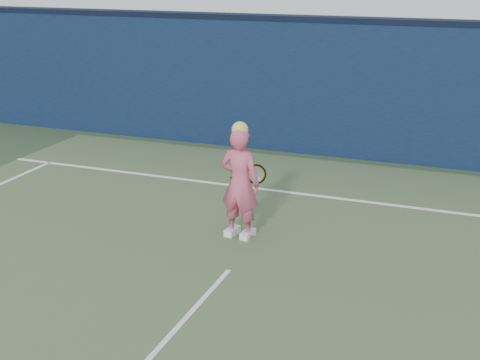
% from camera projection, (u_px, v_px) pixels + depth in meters
% --- Properties ---
extents(ground, '(80.00, 80.00, 0.00)m').
position_uv_depth(ground, '(195.00, 309.00, 7.21)').
color(ground, '#2D3C24').
rests_on(ground, ground).
extents(backstop_wall, '(24.00, 0.40, 2.50)m').
position_uv_depth(backstop_wall, '(337.00, 90.00, 12.58)').
color(backstop_wall, black).
rests_on(backstop_wall, ground).
extents(wall_cap, '(24.00, 0.42, 0.10)m').
position_uv_depth(wall_cap, '(340.00, 20.00, 12.17)').
color(wall_cap, black).
rests_on(wall_cap, backstop_wall).
extents(player, '(0.59, 0.42, 1.60)m').
position_uv_depth(player, '(240.00, 183.00, 8.88)').
color(player, '#CC4F6F').
rests_on(player, ground).
extents(racket, '(0.54, 0.12, 0.29)m').
position_uv_depth(racket, '(254.00, 174.00, 9.27)').
color(racket, black).
rests_on(racket, ground).
extents(court_lines, '(11.00, 12.04, 0.01)m').
position_uv_depth(court_lines, '(181.00, 323.00, 6.91)').
color(court_lines, white).
rests_on(court_lines, court_surface).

